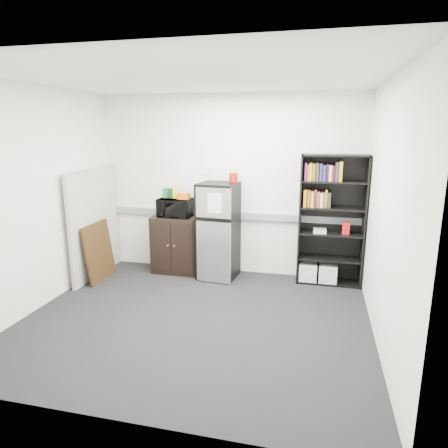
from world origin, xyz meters
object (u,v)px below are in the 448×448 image
cubicle_partition (95,223)px  microwave (175,208)px  cabinet (177,244)px  refrigerator (218,231)px  bookshelf (330,217)px

cubicle_partition → microwave: 1.22m
cabinet → refrigerator: 0.74m
cubicle_partition → refrigerator: (1.82, 0.34, -0.10)m
cabinet → refrigerator: bearing=-6.6°
cabinet → microwave: size_ratio=1.78×
cubicle_partition → cabinet: bearing=20.4°
cubicle_partition → refrigerator: cubicle_partition is taller
cubicle_partition → bookshelf: bearing=8.1°
bookshelf → microwave: 2.28m
cubicle_partition → microwave: (1.13, 0.40, 0.21)m
cabinet → microwave: bearing=-90.0°
microwave → refrigerator: size_ratio=0.35×
bookshelf → microwave: size_ratio=3.71×
microwave → cubicle_partition: bearing=-160.7°
bookshelf → cubicle_partition: size_ratio=1.14×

